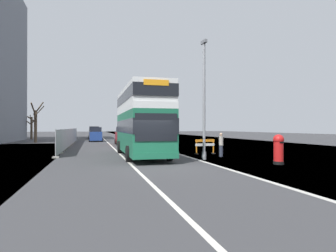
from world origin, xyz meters
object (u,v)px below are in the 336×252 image
at_px(roadworks_barrier, 205,145).
at_px(car_receding_mid, 96,135).
at_px(red_pillar_postbox, 278,148).
at_px(car_oncoming_near, 124,136).
at_px(lamppost_foreground, 204,103).
at_px(pedestrian_at_kerb, 221,145).
at_px(car_receding_far, 94,133).
at_px(car_far_side, 94,133).
at_px(double_decker_bus, 141,121).

xyz_separation_m(roadworks_barrier, car_receding_mid, (-8.05, 23.68, 0.28)).
bearing_deg(red_pillar_postbox, car_oncoming_near, 107.11).
height_order(lamppost_foreground, pedestrian_at_kerb, lamppost_foreground).
height_order(roadworks_barrier, pedestrian_at_kerb, pedestrian_at_kerb).
distance_m(red_pillar_postbox, roadworks_barrier, 7.15).
height_order(red_pillar_postbox, car_receding_far, car_receding_far).
xyz_separation_m(car_oncoming_near, car_receding_mid, (-3.18, 9.44, -0.02)).
xyz_separation_m(car_receding_far, car_far_side, (-0.06, 8.31, -0.11)).
distance_m(car_receding_mid, pedestrian_at_kerb, 27.16).
bearing_deg(car_oncoming_near, double_decker_bus, -91.08).
xyz_separation_m(car_far_side, pedestrian_at_kerb, (8.61, -44.00, -0.10)).
distance_m(double_decker_bus, roadworks_barrier, 5.48).
xyz_separation_m(double_decker_bus, car_oncoming_near, (0.28, 14.62, -1.56)).
distance_m(double_decker_bus, car_far_side, 42.37).
bearing_deg(car_far_side, car_oncoming_near, -83.01).
height_order(double_decker_bus, car_oncoming_near, double_decker_bus).
height_order(lamppost_foreground, car_far_side, lamppost_foreground).
xyz_separation_m(lamppost_foreground, car_oncoming_near, (-3.37, 17.79, -2.64)).
distance_m(lamppost_foreground, car_far_side, 45.98).
bearing_deg(lamppost_foreground, car_receding_far, 100.23).
distance_m(roadworks_barrier, car_far_side, 42.66).
relative_size(red_pillar_postbox, car_receding_mid, 0.44).
distance_m(roadworks_barrier, pedestrian_at_kerb, 2.18).
distance_m(red_pillar_postbox, car_oncoming_near, 22.18).
bearing_deg(lamppost_foreground, red_pillar_postbox, -47.18).
height_order(roadworks_barrier, car_receding_far, car_receding_far).
height_order(double_decker_bus, red_pillar_postbox, double_decker_bus).
bearing_deg(car_receding_mid, pedestrian_at_kerb, -71.97).
height_order(double_decker_bus, car_far_side, double_decker_bus).
bearing_deg(double_decker_bus, lamppost_foreground, -41.03).
height_order(car_oncoming_near, pedestrian_at_kerb, car_oncoming_near).
distance_m(red_pillar_postbox, car_receding_mid, 32.14).
height_order(car_oncoming_near, car_receding_far, car_receding_far).
height_order(lamppost_foreground, car_receding_mid, lamppost_foreground).
bearing_deg(car_far_side, double_decker_bus, -85.79).
bearing_deg(car_oncoming_near, car_far_side, 96.99).
distance_m(car_oncoming_near, pedestrian_at_kerb, 17.20).
bearing_deg(car_receding_mid, car_receding_far, 90.83).
xyz_separation_m(red_pillar_postbox, pedestrian_at_kerb, (-1.30, 4.81, -0.08)).
relative_size(double_decker_bus, car_oncoming_near, 2.40).
height_order(lamppost_foreground, roadworks_barrier, lamppost_foreground).
relative_size(red_pillar_postbox, car_far_side, 0.43).
bearing_deg(car_far_side, car_receding_mid, -89.37).
xyz_separation_m(lamppost_foreground, car_receding_mid, (-6.55, 27.23, -2.67)).
relative_size(car_far_side, pedestrian_at_kerb, 2.31).
bearing_deg(pedestrian_at_kerb, double_decker_bus, 162.16).
xyz_separation_m(car_oncoming_near, car_far_side, (-3.38, 27.61, -0.08)).
bearing_deg(double_decker_bus, pedestrian_at_kerb, -17.84).
bearing_deg(car_far_side, red_pillar_postbox, -78.52).
height_order(car_far_side, pedestrian_at_kerb, car_far_side).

